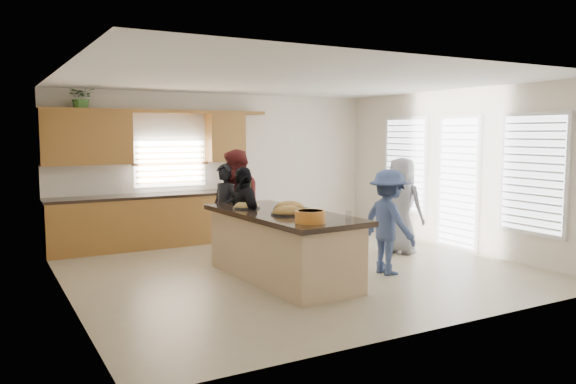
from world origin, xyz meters
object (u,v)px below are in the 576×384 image
island (282,247)px  woman_right_back (389,222)px  salad_bowl (310,216)px  woman_left_back (225,212)px  woman_right_front (401,205)px  woman_left_mid (237,205)px  woman_left_front (244,219)px

island → woman_right_back: (1.50, -0.48, 0.31)m
woman_right_back → salad_bowl: bearing=104.6°
woman_left_back → woman_right_front: size_ratio=0.95×
woman_right_front → woman_right_back: bearing=114.2°
woman_left_mid → salad_bowl: bearing=-12.1°
woman_left_mid → woman_left_front: (-0.21, -0.72, -0.12)m
island → woman_right_back: woman_right_back is taller
woman_right_front → woman_left_mid: bearing=53.0°
woman_left_front → woman_right_front: woman_right_front is taller
woman_left_mid → woman_right_back: size_ratio=1.17×
woman_left_front → woman_right_back: (1.76, -1.19, -0.01)m
woman_right_front → woman_left_front: bearing=68.1°
salad_bowl → woman_left_mid: 2.42m
woman_left_front → woman_right_front: size_ratio=0.95×
woman_left_back → woman_left_mid: bearing=59.8°
salad_bowl → woman_left_back: size_ratio=0.24×
woman_left_mid → woman_left_front: bearing=-26.1°
woman_right_back → woman_right_front: (1.10, 1.02, 0.05)m
salad_bowl → woman_left_mid: bearing=88.0°
island → woman_left_mid: 1.50m
woman_left_mid → woman_right_back: woman_left_mid is taller
woman_right_back → woman_left_back: bearing=39.1°
woman_right_front → woman_left_back: bearing=53.2°
woman_left_back → woman_right_front: 2.99m
island → woman_right_back: size_ratio=1.81×
woman_left_mid → woman_right_front: woman_left_mid is taller
woman_right_back → woman_left_front: bearing=53.5°
salad_bowl → woman_left_front: size_ratio=0.24×
island → woman_left_back: size_ratio=1.77×
island → woman_right_front: woman_right_front is taller
island → woman_right_front: 2.68m
island → salad_bowl: bearing=-101.3°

